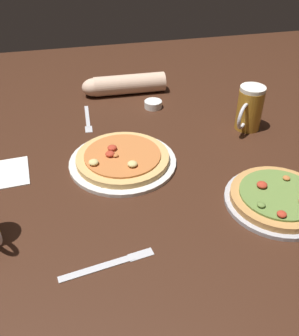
# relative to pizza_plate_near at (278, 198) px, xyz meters

# --- Properties ---
(ground_plane) EXTENTS (2.40, 2.40, 0.03)m
(ground_plane) POSITION_rel_pizza_plate_near_xyz_m (-0.31, 0.21, -0.03)
(ground_plane) COLOR #3D2114
(pizza_plate_near) EXTENTS (0.29, 0.29, 0.05)m
(pizza_plate_near) POSITION_rel_pizza_plate_near_xyz_m (0.00, 0.00, 0.00)
(pizza_plate_near) COLOR #B2B2B7
(pizza_plate_near) RESTS_ON ground_plane
(pizza_plate_far) EXTENTS (0.34, 0.34, 0.05)m
(pizza_plate_far) POSITION_rel_pizza_plate_near_xyz_m (-0.38, 0.28, -0.00)
(pizza_plate_far) COLOR silver
(pizza_plate_far) RESTS_ON ground_plane
(beer_mug_amber) EXTENTS (0.12, 0.12, 0.16)m
(beer_mug_amber) POSITION_rel_pizza_plate_near_xyz_m (0.09, 0.40, 0.06)
(beer_mug_amber) COLOR #B27A23
(beer_mug_amber) RESTS_ON ground_plane
(ramekin_sauce) EXTENTS (0.07, 0.07, 0.03)m
(ramekin_sauce) POSITION_rel_pizza_plate_near_xyz_m (-0.20, 0.63, -0.00)
(ramekin_sauce) COLOR white
(ramekin_sauce) RESTS_ON ground_plane
(napkin_folded) EXTENTS (0.14, 0.16, 0.01)m
(napkin_folded) POSITION_rel_pizza_plate_near_xyz_m (-0.74, 0.31, -0.01)
(napkin_folded) COLOR white
(napkin_folded) RESTS_ON ground_plane
(fork_left) EXTENTS (0.03, 0.20, 0.01)m
(fork_left) POSITION_rel_pizza_plate_near_xyz_m (-0.46, 0.59, -0.01)
(fork_left) COLOR silver
(fork_left) RESTS_ON ground_plane
(knife_right) EXTENTS (0.23, 0.06, 0.01)m
(knife_right) POSITION_rel_pizza_plate_near_xyz_m (-0.49, -0.11, -0.01)
(knife_right) COLOR silver
(knife_right) RESTS_ON ground_plane
(diner_arm) EXTENTS (0.35, 0.09, 0.08)m
(diner_arm) POSITION_rel_pizza_plate_near_xyz_m (-0.30, 0.78, 0.02)
(diner_arm) COLOR beige
(diner_arm) RESTS_ON ground_plane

